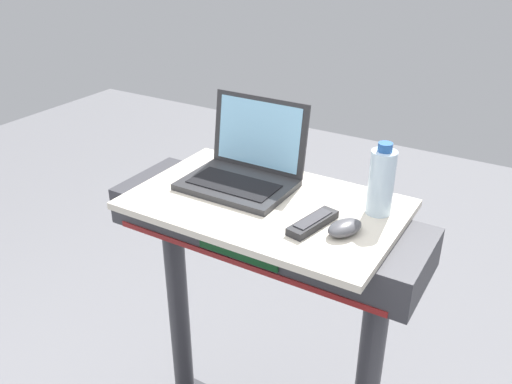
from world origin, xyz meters
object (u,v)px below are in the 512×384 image
laptop (244,168)px  computer_mouse (345,228)px  tv_remote (313,223)px  water_bottle (381,181)px

laptop → computer_mouse: (0.36, -0.12, -0.03)m
computer_mouse → tv_remote: (-0.08, -0.01, -0.01)m
computer_mouse → tv_remote: bearing=-153.0°
computer_mouse → water_bottle: bearing=98.5°
laptop → computer_mouse: bearing=-19.1°
computer_mouse → tv_remote: computer_mouse is taller
water_bottle → tv_remote: water_bottle is taller
laptop → computer_mouse: laptop is taller
laptop → water_bottle: size_ratio=1.57×
laptop → tv_remote: 0.31m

